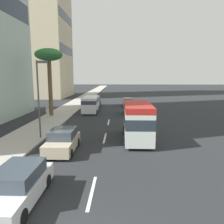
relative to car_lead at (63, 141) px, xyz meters
name	(u,v)px	position (x,y,z in m)	size (l,w,h in m)	color
ground_plane	(112,109)	(21.23, -2.88, -0.78)	(198.00, 198.00, 0.00)	#26282B
sidewalk_right	(70,108)	(21.23, 4.30, -0.70)	(162.00, 3.87, 0.15)	#B2ADA3
lane_stripe_near	(92,192)	(-5.76, -2.88, -0.77)	(3.20, 0.16, 0.01)	silver
lane_stripe_mid	(105,138)	(3.57, -2.88, -0.77)	(3.20, 0.16, 0.01)	silver
lane_stripe_far	(109,122)	(10.41, -2.88, -0.77)	(3.20, 0.16, 0.01)	silver
car_lead	(63,141)	(0.00, 0.00, 0.00)	(4.20, 1.95, 1.64)	beige
minibus_second	(137,120)	(3.08, -5.72, 0.97)	(6.15, 2.35, 3.20)	silver
car_third	(17,186)	(-6.70, 0.30, -0.03)	(4.68, 1.93, 1.56)	silver
van_fourth	(91,103)	(17.29, 0.14, 0.59)	(5.38, 2.23, 2.38)	white
car_fifth	(128,102)	(23.95, -5.69, -0.04)	(4.04, 1.80, 1.55)	beige
car_sixth	(131,109)	(16.05, -5.80, -0.01)	(4.02, 1.87, 1.62)	#1E478C
car_seventh	(95,102)	(24.07, 0.26, -0.03)	(4.62, 1.79, 1.58)	#1E478C
pedestrian_near_lamp	(47,112)	(11.61, 4.91, 0.23)	(0.30, 0.37, 1.58)	beige
palm_tree	(49,58)	(13.98, 5.16, 7.06)	(3.60, 3.60, 8.90)	brown
street_lamp	(39,91)	(3.04, 2.65, 3.50)	(0.24, 0.97, 6.66)	#4C4C51
office_tower_far	(39,8)	(42.11, 15.90, 21.15)	(14.66, 13.14, 43.85)	beige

